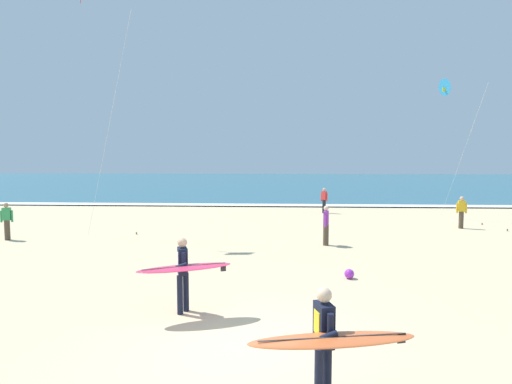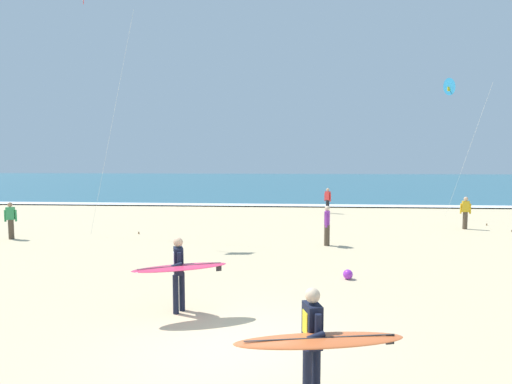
% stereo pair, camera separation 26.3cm
% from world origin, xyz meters
% --- Properties ---
extents(ground_plane, '(160.00, 160.00, 0.00)m').
position_xyz_m(ground_plane, '(0.00, 0.00, 0.00)').
color(ground_plane, '#D1BA8E').
extents(ocean_water, '(160.00, 60.00, 0.08)m').
position_xyz_m(ocean_water, '(0.00, 52.43, 0.04)').
color(ocean_water, '#2D6075').
rests_on(ocean_water, ground).
extents(shoreline_foam, '(160.00, 1.46, 0.01)m').
position_xyz_m(shoreline_foam, '(0.00, 22.73, 0.09)').
color(shoreline_foam, white).
rests_on(shoreline_foam, ocean_water).
extents(surfer_lead, '(2.10, 1.19, 1.71)m').
position_xyz_m(surfer_lead, '(-1.30, 1.52, 1.04)').
color(surfer_lead, black).
rests_on(surfer_lead, ground).
extents(surfer_trailing, '(2.37, 1.16, 1.71)m').
position_xyz_m(surfer_trailing, '(1.45, -1.92, 1.04)').
color(surfer_trailing, black).
rests_on(surfer_trailing, ground).
extents(kite_delta_cobalt_high, '(1.34, 3.44, 8.04)m').
position_xyz_m(kite_delta_cobalt_high, '(10.38, 17.65, 7.50)').
color(kite_delta_cobalt_high, '#2D99DB').
rests_on(kite_delta_cobalt_high, ground).
extents(bystander_red_top, '(0.39, 0.37, 1.59)m').
position_xyz_m(bystander_red_top, '(3.66, 19.05, 0.81)').
color(bystander_red_top, black).
rests_on(bystander_red_top, ground).
extents(bystander_yellow_top, '(0.49, 0.23, 1.59)m').
position_xyz_m(bystander_yellow_top, '(9.80, 13.59, 0.81)').
color(bystander_yellow_top, '#4C3D2D').
rests_on(bystander_yellow_top, ground).
extents(bystander_purple_top, '(0.25, 0.49, 1.59)m').
position_xyz_m(bystander_purple_top, '(2.67, 9.19, 0.81)').
color(bystander_purple_top, '#4C3D2D').
rests_on(bystander_purple_top, ground).
extents(bystander_green_top, '(0.48, 0.26, 1.59)m').
position_xyz_m(bystander_green_top, '(-10.72, 9.58, 0.81)').
color(bystander_green_top, '#4C3D2D').
rests_on(bystander_green_top, ground).
extents(beach_ball, '(0.28, 0.28, 0.28)m').
position_xyz_m(beach_ball, '(2.83, 4.56, 0.14)').
color(beach_ball, purple).
rests_on(beach_ball, ground).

